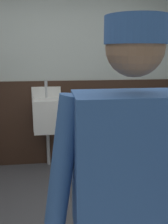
# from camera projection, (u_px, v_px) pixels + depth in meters

# --- Properties ---
(wall_back) EXTENTS (4.39, 0.12, 2.56)m
(wall_back) POSITION_uv_depth(u_px,v_px,m) (58.00, 76.00, 3.50)
(wall_back) COLOR silver
(wall_back) RESTS_ON ground_plane
(wainscot_band_back) EXTENTS (3.79, 0.03, 1.23)m
(wainscot_band_back) POSITION_uv_depth(u_px,v_px,m) (59.00, 123.00, 3.59)
(wainscot_band_back) COLOR #382319
(wainscot_band_back) RESTS_ON ground_plane
(urinal_solo) EXTENTS (0.40, 0.34, 1.24)m
(urinal_solo) POSITION_uv_depth(u_px,v_px,m) (47.00, 115.00, 3.39)
(urinal_solo) COLOR white
(urinal_solo) RESTS_ON ground_plane
(person) EXTENTS (0.68, 0.60, 1.75)m
(person) POSITION_uv_depth(u_px,v_px,m) (129.00, 194.00, 1.05)
(person) COLOR #2D3342
(person) RESTS_ON ground_plane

